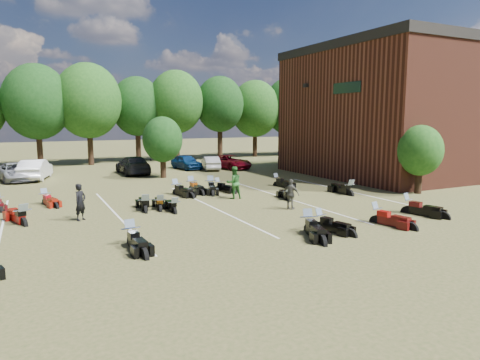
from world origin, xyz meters
TOP-DOWN VIEW (x-y plane):
  - ground at (0.00, 0.00)m, footprint 160.00×160.00m
  - car_1 at (-11.33, 18.86)m, footprint 2.76×5.12m
  - car_2 at (-12.67, 18.75)m, footprint 3.40×5.41m
  - car_3 at (-3.69, 18.92)m, footprint 2.25×5.34m
  - car_4 at (1.65, 20.24)m, footprint 2.22×4.27m
  - car_5 at (3.50, 18.74)m, footprint 2.25×4.08m
  - car_6 at (5.49, 18.66)m, footprint 3.27×5.12m
  - car_7 at (12.67, 18.84)m, footprint 2.91×5.02m
  - person_black at (-9.71, 2.82)m, footprint 0.75×0.74m
  - person_green at (-0.87, 4.62)m, footprint 0.99×0.80m
  - person_grey at (0.50, 0.52)m, footprint 0.83×1.01m
  - motorcycle_1 at (-8.48, -2.24)m, footprint 0.89×2.45m
  - motorcycle_3 at (-0.58, -3.47)m, footprint 1.18×2.33m
  - motorcycle_4 at (-1.40, -3.72)m, footprint 1.48×2.59m
  - motorcycle_5 at (5.35, -2.87)m, footprint 1.43×2.62m
  - motorcycle_6 at (2.41, -3.72)m, footprint 1.27×2.49m
  - motorcycle_7 at (-12.13, 2.94)m, footprint 1.51×2.65m
  - motorcycle_8 at (-5.79, 3.19)m, footprint 1.07×2.25m
  - motorcycle_9 at (-6.56, 3.21)m, footprint 1.05×2.45m
  - motorcycle_10 at (-5.30, 2.32)m, footprint 0.77×2.12m
  - motorcycle_11 at (1.67, 2.58)m, footprint 1.16×2.15m
  - motorcycle_13 at (6.06, 2.34)m, footprint 0.90×2.54m
  - motorcycle_15 at (-11.07, 7.88)m, footprint 1.32×2.29m
  - motorcycle_16 at (-3.50, 7.60)m, footprint 1.31×2.54m
  - motorcycle_17 at (-2.21, 8.31)m, footprint 0.85×2.49m
  - motorcycle_18 at (-1.06, 7.77)m, footprint 1.54×2.63m
  - motorcycle_19 at (-0.54, 7.72)m, footprint 1.23×2.25m
  - motorcycle_20 at (3.98, 7.66)m, footprint 1.11×2.32m
  - brick_building at (22.00, 9.00)m, footprint 25.40×15.20m
  - tree_line at (-1.00, 29.00)m, footprint 56.00×6.00m
  - young_tree_near_building at (10.50, 1.00)m, footprint 2.80×2.80m
  - young_tree_midfield at (-2.00, 15.50)m, footprint 3.20×3.20m
  - parking_lines at (-3.00, 3.00)m, footprint 20.10×14.00m

SIDE VIEW (x-z plane):
  - ground at x=0.00m, z-range 0.00..0.00m
  - motorcycle_1 at x=-8.48m, z-range -0.67..0.67m
  - motorcycle_3 at x=-0.58m, z-range -0.62..0.62m
  - motorcycle_4 at x=-1.40m, z-range -0.69..0.69m
  - motorcycle_5 at x=5.35m, z-range -0.70..0.70m
  - motorcycle_6 at x=2.41m, z-range -0.66..0.66m
  - motorcycle_7 at x=-12.13m, z-range -0.70..0.70m
  - motorcycle_8 at x=-5.79m, z-range -0.60..0.60m
  - motorcycle_9 at x=-6.56m, z-range -0.66..0.66m
  - motorcycle_10 at x=-5.30m, z-range -0.58..0.58m
  - motorcycle_11 at x=1.67m, z-range -0.57..0.57m
  - motorcycle_13 at x=6.06m, z-range -0.70..0.70m
  - motorcycle_15 at x=-11.07m, z-range -0.61..0.61m
  - motorcycle_16 at x=-3.50m, z-range -0.68..0.68m
  - motorcycle_17 at x=-2.21m, z-range -0.69..0.69m
  - motorcycle_18 at x=-1.06m, z-range -0.70..0.70m
  - motorcycle_19 at x=-0.54m, z-range -0.60..0.60m
  - motorcycle_20 at x=3.98m, z-range -0.62..0.62m
  - parking_lines at x=-3.00m, z-range 0.00..0.01m
  - car_5 at x=3.50m, z-range 0.00..1.27m
  - car_6 at x=5.49m, z-range 0.00..1.31m
  - car_7 at x=12.67m, z-range 0.00..1.37m
  - car_4 at x=1.65m, z-range 0.00..1.39m
  - car_2 at x=-12.67m, z-range 0.00..1.39m
  - car_3 at x=-3.69m, z-range 0.00..1.54m
  - car_1 at x=-11.33m, z-range 0.00..1.60m
  - person_grey at x=0.50m, z-range 0.00..1.62m
  - person_black at x=-9.71m, z-range 0.00..1.75m
  - person_green at x=-0.87m, z-range 0.00..1.94m
  - young_tree_near_building at x=10.50m, z-range 0.67..4.83m
  - young_tree_midfield at x=-2.00m, z-range 0.74..5.44m
  - brick_building at x=22.00m, z-range 0.01..10.71m
  - tree_line at x=-1.00m, z-range 1.42..11.20m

